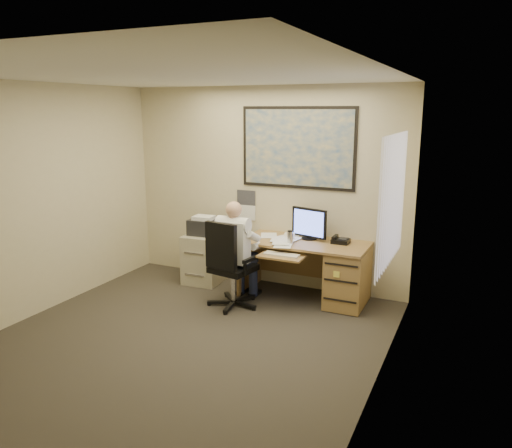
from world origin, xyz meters
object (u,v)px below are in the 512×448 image
at_px(desk, 330,268).
at_px(office_chair, 232,282).
at_px(filing_cabinet, 205,253).
at_px(person, 234,254).

distance_m(desk, office_chair, 1.25).
height_order(desk, filing_cabinet, desk).
relative_size(desk, office_chair, 1.46).
bearing_deg(office_chair, person, 105.52).
distance_m(desk, filing_cabinet, 1.82).
xyz_separation_m(desk, person, (-1.04, -0.61, 0.21)).
bearing_deg(filing_cabinet, person, -41.81).
distance_m(desk, person, 1.22).
bearing_deg(filing_cabinet, office_chair, -45.02).
height_order(desk, office_chair, desk).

